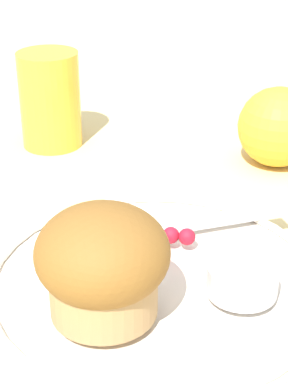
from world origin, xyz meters
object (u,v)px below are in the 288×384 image
(orange_fruit, at_px, (278,127))
(muffin, at_px, (103,263))
(butter_knife, at_px, (170,227))
(juice_glass, at_px, (50,100))

(orange_fruit, bearing_deg, muffin, -110.70)
(butter_knife, xyz_separation_m, orange_fruit, (0.08, 0.18, 0.02))
(orange_fruit, distance_m, juice_glass, 0.23)
(muffin, height_order, orange_fruit, muffin)
(orange_fruit, bearing_deg, butter_knife, -114.33)
(butter_knife, bearing_deg, orange_fruit, 38.25)
(muffin, xyz_separation_m, butter_knife, (0.03, 0.10, -0.03))
(muffin, xyz_separation_m, orange_fruit, (0.11, 0.28, -0.02))
(muffin, xyz_separation_m, juice_glass, (-0.13, 0.29, -0.01))
(butter_knife, bearing_deg, muffin, -131.55)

